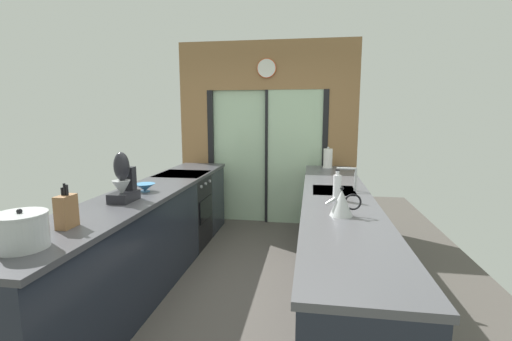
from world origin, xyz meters
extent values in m
cube|color=#4C4742|center=(0.00, 0.60, -0.01)|extent=(5.04, 7.60, 0.02)
cube|color=olive|center=(0.00, 2.40, 2.35)|extent=(2.64, 0.08, 0.70)
cube|color=#B2D1AD|center=(-0.42, 2.42, 1.00)|extent=(0.80, 0.02, 2.00)
cube|color=#B2D1AD|center=(0.42, 2.38, 1.00)|extent=(0.80, 0.02, 2.00)
cube|color=black|center=(-0.86, 2.40, 1.00)|extent=(0.08, 0.10, 2.00)
cube|color=black|center=(0.86, 2.40, 1.00)|extent=(0.08, 0.10, 2.00)
cube|color=black|center=(0.00, 2.40, 1.00)|extent=(0.04, 0.10, 2.00)
cube|color=olive|center=(-1.11, 2.40, 1.00)|extent=(0.42, 0.08, 2.00)
cube|color=olive|center=(1.11, 2.40, 1.00)|extent=(0.42, 0.08, 2.00)
cylinder|color=white|center=(0.00, 2.34, 2.30)|extent=(0.26, 0.03, 0.26)
torus|color=#DB4C23|center=(0.00, 2.34, 2.30)|extent=(0.28, 0.02, 0.28)
cube|color=#1E232D|center=(-0.91, -0.33, 0.44)|extent=(0.58, 2.55, 0.88)
cube|color=#1E232D|center=(-0.91, 1.88, 0.44)|extent=(0.58, 0.65, 0.88)
cube|color=#3D3D42|center=(-0.91, 0.30, 0.90)|extent=(0.62, 3.80, 0.04)
cube|color=#1E232D|center=(0.91, 0.30, 0.44)|extent=(0.58, 3.80, 0.88)
cube|color=#4C4C51|center=(0.91, 0.30, 0.90)|extent=(0.62, 3.80, 0.04)
cube|color=#B7BABC|center=(0.89, 0.55, 0.90)|extent=(0.40, 0.48, 0.05)
cylinder|color=#B7BABC|center=(1.09, 0.55, 1.03)|extent=(0.02, 0.02, 0.22)
cylinder|color=#B7BABC|center=(1.00, 0.55, 1.13)|extent=(0.18, 0.02, 0.02)
cube|color=black|center=(-0.91, 1.25, 0.44)|extent=(0.58, 0.60, 0.88)
cube|color=black|center=(-0.61, 1.25, 0.48)|extent=(0.01, 0.48, 0.28)
cube|color=black|center=(-0.91, 1.25, 0.91)|extent=(0.58, 0.60, 0.03)
cylinder|color=#B7BABC|center=(-0.61, 1.07, 0.80)|extent=(0.02, 0.04, 0.04)
cylinder|color=#B7BABC|center=(-0.61, 1.25, 0.80)|extent=(0.02, 0.04, 0.04)
cylinder|color=#B7BABC|center=(-0.61, 1.43, 0.80)|extent=(0.02, 0.04, 0.04)
cylinder|color=teal|center=(-0.89, 0.21, 0.92)|extent=(0.09, 0.09, 0.01)
cone|color=teal|center=(-0.89, 0.21, 0.96)|extent=(0.19, 0.19, 0.07)
cube|color=brown|center=(-0.89, -0.89, 1.03)|extent=(0.08, 0.14, 0.21)
cylinder|color=black|center=(-0.91, -0.89, 1.15)|extent=(0.02, 0.02, 0.06)
cylinder|color=black|center=(-0.89, -0.89, 1.17)|extent=(0.02, 0.02, 0.09)
cylinder|color=black|center=(-0.87, -0.89, 1.17)|extent=(0.02, 0.02, 0.08)
cube|color=black|center=(-0.89, -0.18, 0.96)|extent=(0.17, 0.26, 0.08)
cube|color=black|center=(-0.89, -0.08, 1.10)|extent=(0.10, 0.08, 0.20)
ellipsoid|color=black|center=(-0.89, -0.19, 1.22)|extent=(0.13, 0.12, 0.24)
cone|color=#B7BABC|center=(-0.89, -0.21, 1.04)|extent=(0.15, 0.15, 0.13)
cylinder|color=#B7BABC|center=(-0.89, -1.26, 1.01)|extent=(0.27, 0.27, 0.19)
cylinder|color=#B7BABC|center=(-0.89, -1.26, 1.11)|extent=(0.28, 0.28, 0.01)
sphere|color=black|center=(-0.89, -1.26, 1.13)|extent=(0.03, 0.03, 0.03)
cone|color=#B7BABC|center=(0.89, -0.34, 1.02)|extent=(0.17, 0.17, 0.19)
sphere|color=black|center=(0.89, -0.34, 1.12)|extent=(0.03, 0.03, 0.03)
cylinder|color=#B7BABC|center=(0.81, -0.34, 1.03)|extent=(0.08, 0.02, 0.07)
torus|color=black|center=(0.97, -0.34, 1.03)|extent=(0.12, 0.01, 0.12)
cylinder|color=silver|center=(0.89, 0.15, 1.03)|extent=(0.07, 0.07, 0.22)
cylinder|color=silver|center=(0.89, 0.15, 1.16)|extent=(0.03, 0.03, 0.04)
cylinder|color=black|center=(0.89, 0.15, 1.18)|extent=(0.04, 0.04, 0.01)
cylinder|color=#B7BABC|center=(0.89, 1.98, 0.93)|extent=(0.14, 0.14, 0.01)
cylinder|color=white|center=(0.89, 1.98, 1.06)|extent=(0.12, 0.12, 0.25)
sphere|color=#B7BABC|center=(0.89, 1.98, 1.20)|extent=(0.03, 0.03, 0.03)
camera|label=1|loc=(0.67, -2.91, 1.65)|focal=25.00mm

